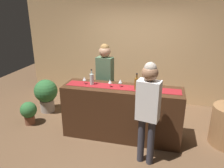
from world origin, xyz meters
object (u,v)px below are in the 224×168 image
Objects in this scene: wine_bottle_amber at (136,84)px; wine_glass_far_end at (84,79)px; wine_glass_mid_counter at (110,82)px; bartender at (105,74)px; potted_plant_small at (29,111)px; potted_plant_tall at (46,93)px; customer_sipping at (148,104)px; wine_bottle_clear at (92,79)px; wine_glass_near_customer at (120,81)px.

wine_bottle_amber reaches higher than wine_glass_far_end.
wine_glass_far_end is (-0.51, 0.04, 0.00)m from wine_glass_mid_counter.
bartender is (0.24, 0.58, -0.07)m from wine_glass_far_end.
wine_glass_mid_counter is 0.28× the size of potted_plant_small.
potted_plant_tall is at bearing 153.23° from wine_glass_far_end.
wine_glass_far_end is 1.42m from customer_sipping.
wine_bottle_clear is 0.38× the size of potted_plant_tall.
potted_plant_small is (-2.56, 0.63, -0.75)m from customer_sipping.
customer_sipping reaches higher than wine_bottle_amber.
wine_glass_near_customer reaches higher than potted_plant_small.
customer_sipping is at bearing -27.62° from wine_glass_far_end.
wine_bottle_clear is 0.59m from bartender.
wine_glass_far_end is at bearing 164.27° from customer_sipping.
bartender is 1.60m from customer_sipping.
customer_sipping reaches higher than wine_glass_near_customer.
wine_bottle_amber is 0.99m from bartender.
wine_glass_mid_counter is at bearing -4.54° from wine_glass_far_end.
wine_glass_far_end is at bearing -26.77° from potted_plant_tall.
customer_sipping is 2.87m from potted_plant_tall.
bartender is at bearing 21.42° from potted_plant_small.
wine_bottle_amber is 0.18× the size of customer_sipping.
bartender reaches higher than wine_glass_near_customer.
wine_bottle_amber reaches higher than potted_plant_tall.
potted_plant_small is (-1.30, -0.03, -0.83)m from wine_glass_far_end.
potted_plant_tall is at bearing 159.16° from wine_glass_mid_counter.
wine_glass_far_end is 0.08× the size of bartender.
wine_glass_mid_counter is (0.37, -0.05, -0.01)m from wine_bottle_clear.
wine_bottle_clear is 1.66m from potted_plant_tall.
wine_glass_near_customer is (0.55, 0.01, -0.01)m from wine_bottle_clear.
customer_sipping is 2.11× the size of potted_plant_tall.
wine_glass_near_customer is 0.19m from wine_glass_mid_counter.
bartender reaches higher than customer_sipping.
wine_bottle_amber reaches higher than wine_glass_mid_counter.
bartender reaches higher than wine_glass_mid_counter.
wine_bottle_clear is 0.60× the size of potted_plant_small.
potted_plant_tall is at bearing 155.89° from wine_bottle_clear.
wine_glass_mid_counter is 1.99m from potted_plant_small.
potted_plant_tall is 1.57× the size of potted_plant_small.
wine_bottle_clear is at bearing 161.07° from customer_sipping.
wine_bottle_clear reaches higher than wine_glass_mid_counter.
wine_bottle_clear is 0.18× the size of customer_sipping.
wine_glass_far_end reaches higher than potted_plant_tall.
customer_sipping is at bearing -66.53° from wine_bottle_amber.
wine_glass_near_customer is at bearing -17.52° from potted_plant_tall.
wine_glass_far_end is 0.18× the size of potted_plant_tall.
wine_bottle_clear reaches higher than wine_glass_near_customer.
wine_glass_near_customer is 0.28× the size of potted_plant_small.
potted_plant_small is (-2.30, 0.03, -0.84)m from wine_bottle_amber.
bartender is 1.60m from potted_plant_tall.
bartender reaches higher than wine_glass_far_end.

